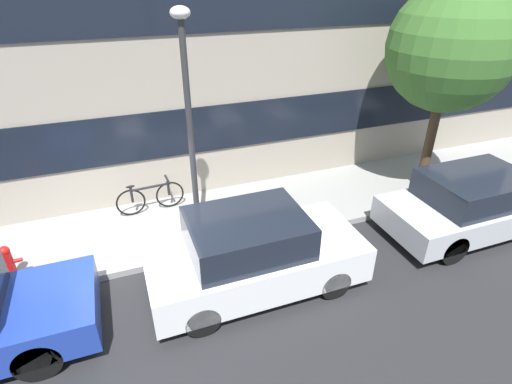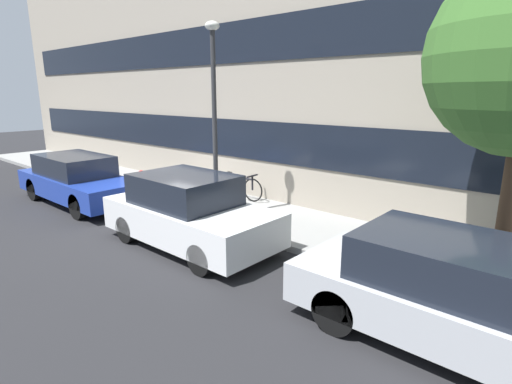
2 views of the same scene
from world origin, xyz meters
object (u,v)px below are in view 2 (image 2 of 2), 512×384
Objects in this scene: fire_hydrant at (142,182)px; bicycle at (241,186)px; parked_car_silver at (456,295)px; parked_car_blue at (78,180)px; parked_car_white at (189,212)px; lamp_post at (214,101)px.

bicycle reaches higher than fire_hydrant.
parked_car_silver is 5.88× the size of fire_hydrant.
parked_car_blue is 4.63m from bicycle.
bicycle is (2.71, 1.46, 0.02)m from fire_hydrant.
parked_car_blue is at bearing -143.00° from bicycle.
lamp_post is (-0.67, 1.39, 2.19)m from parked_car_white.
bicycle is 2.98m from lamp_post.
parked_car_white is 3.33m from bicycle.
parked_car_blue is 1.76m from fire_hydrant.
fire_hydrant is at bearing 159.27° from parked_car_white.
parked_car_silver is at bearing -13.55° from lamp_post.
fire_hydrant is 0.16× the size of lamp_post.
parked_car_silver is at bearing -28.53° from bicycle.
bicycle is (3.51, 3.01, -0.18)m from parked_car_blue.
fire_hydrant is (-4.11, 1.56, -0.23)m from parked_car_white.
parked_car_white is 0.85× the size of lamp_post.
parked_car_silver is (10.01, 0.00, -0.01)m from parked_car_blue.
parked_car_blue is 1.00× the size of lamp_post.
parked_car_white is at bearing -20.73° from fire_hydrant.
parked_car_silver reaches higher than fire_hydrant.
lamp_post is at bearing -2.79° from fire_hydrant.
bicycle is at bearing 115.01° from parked_car_white.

